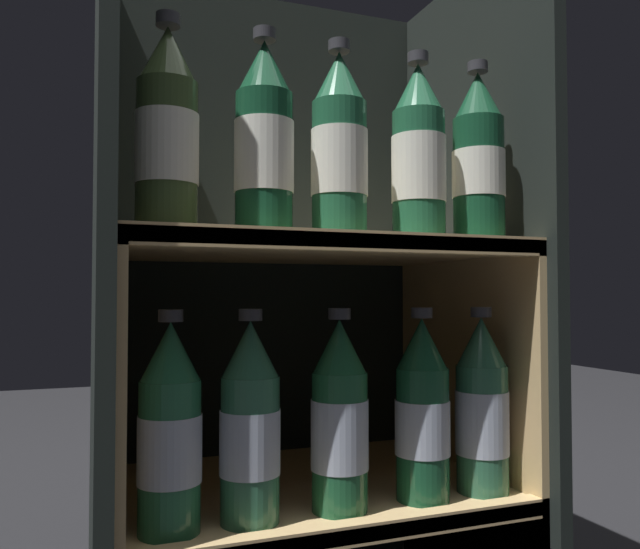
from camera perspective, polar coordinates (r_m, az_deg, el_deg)
The scene contains 15 objects.
fridge_back_wall at distance 1.11m, azimuth -4.73°, elevation -1.27°, with size 0.59×0.02×1.03m, color black.
fridge_side_left at distance 0.86m, azimuth -19.36°, elevation -0.99°, with size 0.02×0.42×1.03m, color black.
fridge_side_right at distance 1.04m, azimuth 13.61°, elevation -1.18°, with size 0.02×0.42×1.03m, color black.
shelf_lower at distance 0.96m, azimuth -1.07°, elevation -21.27°, with size 0.55×0.38×0.24m.
shelf_upper at distance 0.91m, azimuth -1.14°, elevation -7.92°, with size 0.55×0.38×0.58m.
bottle_upper_front_0 at distance 0.76m, azimuth -13.81°, elevation 12.31°, with size 0.07×0.07×0.25m.
bottle_upper_front_1 at distance 0.79m, azimuth -5.12°, elevation 11.84°, with size 0.07×0.07×0.25m.
bottle_upper_front_2 at distance 0.82m, azimuth 1.50°, elevation 11.33°, with size 0.07×0.07×0.25m.
bottle_upper_front_3 at distance 0.87m, azimuth 9.00°, elevation 10.54°, with size 0.07×0.07×0.25m.
bottle_upper_front_4 at distance 0.92m, azimuth 14.29°, elevation 9.98°, with size 0.07×0.07×0.25m.
bottle_lower_front_0 at distance 0.76m, azimuth -13.57°, elevation -13.92°, with size 0.07×0.07×0.25m.
bottle_lower_front_1 at distance 0.77m, azimuth -6.41°, elevation -13.69°, with size 0.07×0.07×0.25m.
bottle_lower_front_2 at distance 0.81m, azimuth 2.09°, elevation -13.19°, with size 0.07×0.07×0.25m.
bottle_lower_front_3 at distance 0.86m, azimuth 9.33°, elevation -12.44°, with size 0.07×0.07×0.25m.
bottle_lower_front_4 at distance 0.91m, azimuth 14.58°, elevation -11.87°, with size 0.07×0.07×0.25m.
Camera 1 is at (-0.30, -0.67, 0.50)m, focal length 35.00 mm.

